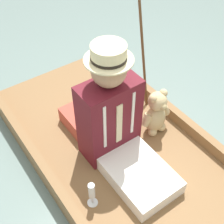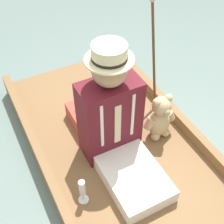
{
  "view_description": "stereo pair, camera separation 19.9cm",
  "coord_description": "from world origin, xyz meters",
  "px_view_note": "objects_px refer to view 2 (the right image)",
  "views": [
    {
      "loc": [
        0.87,
        0.97,
        1.9
      ],
      "look_at": [
        0.05,
        -0.19,
        0.49
      ],
      "focal_mm": 50.0,
      "sensor_mm": 36.0,
      "label": 1
    },
    {
      "loc": [
        0.7,
        1.07,
        1.9
      ],
      "look_at": [
        0.05,
        -0.19,
        0.49
      ],
      "focal_mm": 50.0,
      "sensor_mm": 36.0,
      "label": 2
    }
  ],
  "objects_px": {
    "seated_person": "(115,124)",
    "teddy_bear": "(160,118)",
    "wine_glass": "(82,189)",
    "walking_cane": "(154,48)"
  },
  "relations": [
    {
      "from": "seated_person",
      "to": "walking_cane",
      "type": "height_order",
      "value": "walking_cane"
    },
    {
      "from": "seated_person",
      "to": "wine_glass",
      "type": "distance_m",
      "value": 0.46
    },
    {
      "from": "walking_cane",
      "to": "seated_person",
      "type": "bearing_deg",
      "value": 36.42
    },
    {
      "from": "wine_glass",
      "to": "walking_cane",
      "type": "distance_m",
      "value": 1.13
    },
    {
      "from": "wine_glass",
      "to": "teddy_bear",
      "type": "bearing_deg",
      "value": -161.14
    },
    {
      "from": "seated_person",
      "to": "teddy_bear",
      "type": "xyz_separation_m",
      "value": [
        -0.38,
        -0.02,
        -0.15
      ]
    },
    {
      "from": "seated_person",
      "to": "wine_glass",
      "type": "bearing_deg",
      "value": 35.43
    },
    {
      "from": "seated_person",
      "to": "teddy_bear",
      "type": "height_order",
      "value": "seated_person"
    },
    {
      "from": "teddy_bear",
      "to": "walking_cane",
      "type": "height_order",
      "value": "walking_cane"
    },
    {
      "from": "wine_glass",
      "to": "seated_person",
      "type": "bearing_deg",
      "value": -146.59
    }
  ]
}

